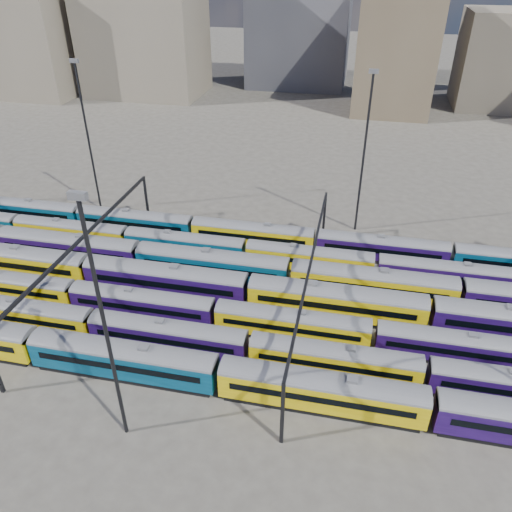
% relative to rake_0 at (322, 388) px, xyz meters
% --- Properties ---
extents(ground, '(500.00, 500.00, 0.00)m').
position_rel_rake_0_xyz_m(ground, '(-13.16, 15.00, -2.75)').
color(ground, '#423E38').
rests_on(ground, ground).
extents(rake_0, '(106.25, 3.11, 5.24)m').
position_rel_rake_0_xyz_m(rake_0, '(0.00, 0.00, 0.00)').
color(rake_0, black).
rests_on(rake_0, ground).
extents(rake_1, '(114.08, 2.78, 4.67)m').
position_rel_rake_0_xyz_m(rake_1, '(-27.73, 5.00, -0.30)').
color(rake_1, black).
rests_on(rake_1, ground).
extents(rake_2, '(94.45, 2.77, 4.65)m').
position_rel_rake_0_xyz_m(rake_2, '(-23.47, 10.00, -0.31)').
color(rake_2, black).
rests_on(rake_2, ground).
extents(rake_3, '(157.44, 3.29, 5.55)m').
position_rel_rake_0_xyz_m(rake_3, '(-22.25, 15.00, 0.16)').
color(rake_3, black).
rests_on(rake_3, ground).
extents(rake_4, '(153.49, 3.20, 5.41)m').
position_rel_rake_0_xyz_m(rake_4, '(-17.27, 20.00, 0.09)').
color(rake_4, black).
rests_on(rake_4, ground).
extents(rake_5, '(112.21, 2.74, 4.60)m').
position_rel_rake_0_xyz_m(rake_5, '(-13.62, 25.00, -0.34)').
color(rake_5, black).
rests_on(rake_5, ground).
extents(rake_6, '(136.74, 2.86, 4.80)m').
position_rel_rake_0_xyz_m(rake_6, '(-13.66, 30.00, -0.23)').
color(rake_6, black).
rests_on(rake_6, ground).
extents(gantry_1, '(0.35, 40.35, 8.03)m').
position_rel_rake_0_xyz_m(gantry_1, '(-33.16, 15.00, 4.03)').
color(gantry_1, black).
rests_on(gantry_1, ground).
extents(gantry_2, '(0.35, 40.35, 8.03)m').
position_rel_rake_0_xyz_m(gantry_2, '(-3.16, 15.00, 4.03)').
color(gantry_2, black).
rests_on(gantry_2, ground).
extents(mast_1, '(1.40, 0.50, 25.60)m').
position_rel_rake_0_xyz_m(mast_1, '(-43.16, 37.00, 11.22)').
color(mast_1, black).
rests_on(mast_1, ground).
extents(mast_2, '(1.40, 0.50, 25.60)m').
position_rel_rake_0_xyz_m(mast_2, '(-18.16, -7.00, 11.22)').
color(mast_2, black).
rests_on(mast_2, ground).
extents(mast_3, '(1.40, 0.50, 25.60)m').
position_rel_rake_0_xyz_m(mast_3, '(1.84, 39.00, 11.22)').
color(mast_3, black).
rests_on(mast_3, ground).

